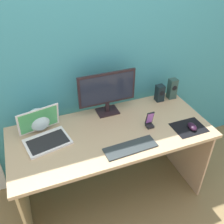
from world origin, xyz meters
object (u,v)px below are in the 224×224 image
at_px(laptop, 45,134).
at_px(monitor, 107,91).
at_px(keyboard_external, 131,147).
at_px(phone_in_dock, 150,122).
at_px(mouse, 192,127).
at_px(speaker_right, 172,89).
at_px(speaker_near_monitor, 160,93).
at_px(fishbowl, 38,120).

bearing_deg(laptop, monitor, 16.23).
distance_m(keyboard_external, phone_in_dock, 0.30).
xyz_separation_m(keyboard_external, mouse, (0.54, 0.02, 0.02)).
distance_m(speaker_right, phone_in_dock, 0.50).
bearing_deg(speaker_near_monitor, speaker_right, 0.03).
distance_m(speaker_right, speaker_near_monitor, 0.13).
bearing_deg(monitor, speaker_right, 0.25).
xyz_separation_m(speaker_right, phone_in_dock, (-0.39, -0.31, -0.05)).
bearing_deg(keyboard_external, laptop, 148.03).
height_order(laptop, fishbowl, laptop).
relative_size(speaker_right, fishbowl, 1.07).
bearing_deg(keyboard_external, mouse, 0.58).
relative_size(laptop, mouse, 3.60).
xyz_separation_m(monitor, phone_in_dock, (0.24, -0.31, -0.16)).
height_order(speaker_near_monitor, mouse, speaker_near_monitor).
height_order(monitor, phone_in_dock, monitor).
bearing_deg(speaker_near_monitor, fishbowl, -179.06).
bearing_deg(mouse, fishbowl, 167.26).
bearing_deg(monitor, keyboard_external, -90.21).
xyz_separation_m(monitor, keyboard_external, (-0.00, -0.48, -0.20)).
bearing_deg(speaker_right, speaker_near_monitor, -179.97).
height_order(keyboard_external, phone_in_dock, phone_in_dock).
bearing_deg(keyboard_external, phone_in_dock, 33.31).
relative_size(speaker_near_monitor, phone_in_dock, 1.10).
bearing_deg(fishbowl, mouse, -21.52).
bearing_deg(fishbowl, laptop, -82.40).
bearing_deg(keyboard_external, monitor, 87.73).
bearing_deg(phone_in_dock, monitor, 128.05).
bearing_deg(speaker_right, mouse, -101.75).
height_order(laptop, phone_in_dock, laptop).
bearing_deg(laptop, speaker_near_monitor, 8.79).
bearing_deg(monitor, laptop, -163.77).
bearing_deg(speaker_right, monitor, -179.75).
xyz_separation_m(laptop, phone_in_dock, (0.79, -0.15, 0.00)).
bearing_deg(speaker_near_monitor, phone_in_dock, -130.68).
xyz_separation_m(monitor, laptop, (-0.55, -0.16, -0.16)).
bearing_deg(speaker_near_monitor, monitor, -179.69).
bearing_deg(laptop, fishbowl, 97.60).
relative_size(monitor, laptop, 1.34).
bearing_deg(mouse, speaker_near_monitor, 102.92).
bearing_deg(mouse, laptop, 173.80).
height_order(speaker_right, laptop, laptop).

